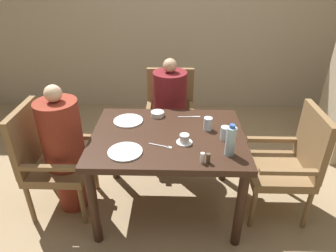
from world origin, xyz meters
The scene contains 19 objects.
ground_plane centered at (0.00, 0.00, 0.00)m, with size 16.00×16.00×0.00m, color #9E8460.
wall_back centered at (0.00, 2.09, 1.40)m, with size 8.00×0.06×2.80m.
dining_table centered at (0.00, 0.00, 0.63)m, with size 1.17×0.88×0.73m.
chair_left_side centered at (-0.97, 0.00, 0.50)m, with size 0.49×0.49×0.93m.
diner_in_left_chair centered at (-0.83, 0.00, 0.58)m, with size 0.32×0.32×1.12m.
chair_far_side centered at (0.00, 0.83, 0.50)m, with size 0.49×0.49×0.93m.
diner_in_far_chair centered at (0.00, 0.68, 0.57)m, with size 0.32×0.32×1.12m.
chair_right_side centered at (0.97, 0.00, 0.50)m, with size 0.49×0.49×0.93m.
plate_main_left centered at (-0.33, 0.20, 0.73)m, with size 0.24×0.24×0.01m.
plate_main_right centered at (-0.29, -0.25, 0.73)m, with size 0.24×0.24×0.01m.
teacup_with_saucer centered at (0.12, -0.11, 0.76)m, with size 0.12×0.12×0.07m.
bowl_small centered at (-0.10, 0.31, 0.75)m, with size 0.11×0.11×0.04m.
water_bottle centered at (0.43, -0.25, 0.84)m, with size 0.07×0.07×0.23m.
glass_tall_near centered at (0.31, 0.09, 0.78)m, with size 0.07×0.07×0.10m.
glass_tall_mid centered at (0.42, -0.05, 0.78)m, with size 0.07×0.07×0.10m.
salt_shaker centered at (0.23, -0.36, 0.77)m, with size 0.03×0.03×0.08m.
pepper_shaker centered at (0.27, -0.36, 0.76)m, with size 0.03×0.03×0.07m.
fork_beside_plate centered at (-0.03, -0.17, 0.73)m, with size 0.17×0.07×0.00m.
knife_beside_plate centered at (0.18, 0.30, 0.73)m, with size 0.19×0.02×0.00m.
Camera 1 is at (0.05, -1.96, 1.90)m, focal length 32.00 mm.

